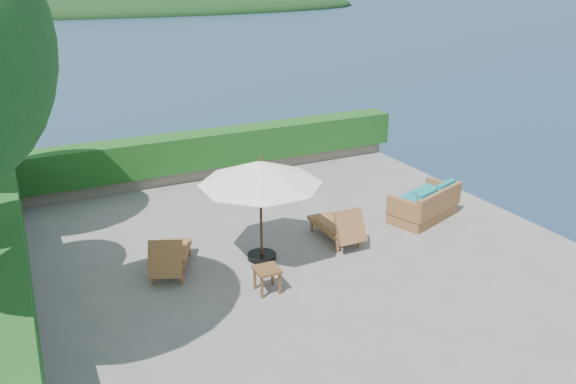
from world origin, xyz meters
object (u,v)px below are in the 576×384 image
lounge_right (338,226)px  wicker_loveseat (425,205)px  patio_umbrella (260,173)px  lounge_left (170,256)px  side_table (267,272)px

lounge_right → wicker_loveseat: bearing=3.9°
patio_umbrella → wicker_loveseat: patio_umbrella is taller
patio_umbrella → lounge_left: 2.47m
lounge_right → patio_umbrella: bearing=-180.0°
lounge_left → side_table: 2.11m
patio_umbrella → side_table: size_ratio=6.63×
side_table → wicker_loveseat: bearing=15.7°
patio_umbrella → lounge_left: size_ratio=1.91×
lounge_left → lounge_right: bearing=20.0°
patio_umbrella → lounge_right: size_ratio=2.03×
lounge_right → side_table: (-2.32, -1.24, 0.02)m
side_table → wicker_loveseat: wicker_loveseat is taller
lounge_left → patio_umbrella: bearing=16.7°
side_table → lounge_left: bearing=133.8°
lounge_right → lounge_left: bearing=176.7°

